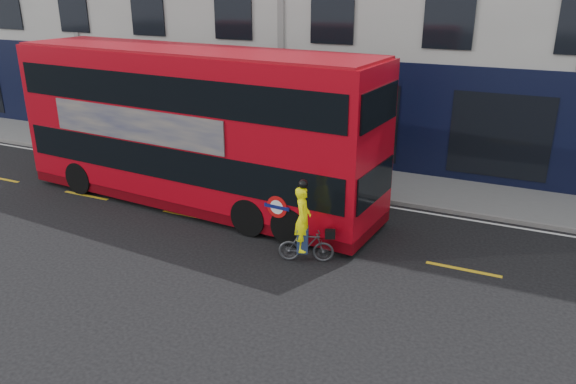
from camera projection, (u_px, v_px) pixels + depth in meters
The scene contains 7 objects.
ground at pixel (157, 235), 15.51m from camera, with size 120.00×120.00×0.00m, color black.
pavement at pixel (264, 167), 21.01m from camera, with size 60.00×3.00×0.12m, color slate.
kerb at pixel (245, 179), 19.74m from camera, with size 60.00×0.12×0.13m, color slate.
road_edge_line at pixel (241, 183), 19.50m from camera, with size 58.00×0.10×0.01m, color silver.
lane_dashes at pixel (188, 215), 16.78m from camera, with size 58.00×0.12×0.01m, color gold, non-canonical shape.
bus at pixel (194, 127), 16.92m from camera, with size 12.01×3.63×4.77m.
cyclist at pixel (305, 233), 13.78m from camera, with size 1.43×0.84×2.16m.
Camera 1 is at (9.23, -11.28, 6.54)m, focal length 35.00 mm.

